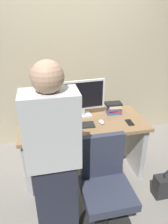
% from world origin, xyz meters
% --- Properties ---
extents(ground_plane, '(9.00, 9.00, 0.00)m').
position_xyz_m(ground_plane, '(0.00, 0.00, 0.00)').
color(ground_plane, gray).
extents(wall_back, '(6.40, 0.10, 3.00)m').
position_xyz_m(wall_back, '(0.00, 0.93, 1.50)').
color(wall_back, tan).
rests_on(wall_back, ground).
extents(desk, '(1.47, 0.67, 0.74)m').
position_xyz_m(desk, '(0.00, 0.00, 0.51)').
color(desk, '#93704C').
rests_on(desk, ground).
extents(office_chair, '(0.52, 0.52, 0.94)m').
position_xyz_m(office_chair, '(0.04, -0.77, 0.43)').
color(office_chair, black).
rests_on(office_chair, ground).
extents(person_at_desk, '(0.40, 0.24, 1.64)m').
position_xyz_m(person_at_desk, '(-0.40, -0.80, 0.84)').
color(person_at_desk, '#262838').
rests_on(person_at_desk, ground).
extents(monitor, '(0.54, 0.16, 0.46)m').
position_xyz_m(monitor, '(0.03, 0.15, 0.99)').
color(monitor, silver).
rests_on(monitor, desk).
extents(keyboard, '(0.43, 0.15, 0.02)m').
position_xyz_m(keyboard, '(-0.11, -0.10, 0.75)').
color(keyboard, '#262626').
rests_on(keyboard, desk).
extents(mouse, '(0.06, 0.10, 0.03)m').
position_xyz_m(mouse, '(0.20, -0.08, 0.75)').
color(mouse, white).
rests_on(mouse, desk).
extents(cup_near_keyboard, '(0.07, 0.07, 0.10)m').
position_xyz_m(cup_near_keyboard, '(-0.50, -0.08, 0.79)').
color(cup_near_keyboard, '#3372B2').
rests_on(cup_near_keyboard, desk).
extents(book_stack, '(0.21, 0.16, 0.14)m').
position_xyz_m(book_stack, '(0.43, 0.14, 0.81)').
color(book_stack, '#3359A5').
rests_on(book_stack, desk).
extents(cell_phone, '(0.08, 0.15, 0.01)m').
position_xyz_m(cell_phone, '(0.52, -0.14, 0.74)').
color(cell_phone, black).
rests_on(cell_phone, desk).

